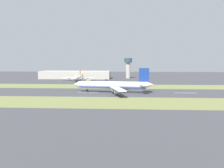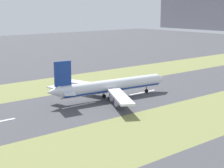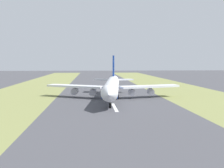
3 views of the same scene
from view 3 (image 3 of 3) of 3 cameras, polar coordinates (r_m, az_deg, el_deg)
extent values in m
plane|color=#424247|center=(113.09, -0.15, -3.71)|extent=(800.00, 800.00, 0.00)
cube|color=olive|center=(124.89, 20.94, -3.22)|extent=(40.00, 600.00, 0.01)
cube|color=olive|center=(118.46, -22.45, -3.68)|extent=(40.00, 600.00, 0.01)
cube|color=silver|center=(176.51, -1.77, -0.64)|extent=(1.20, 18.00, 0.01)
cube|color=silver|center=(136.81, -0.93, -2.22)|extent=(1.20, 18.00, 0.01)
cube|color=silver|center=(97.34, 0.58, -5.09)|extent=(1.20, 18.00, 0.01)
cylinder|color=silver|center=(116.35, 0.00, -0.39)|extent=(12.21, 56.32, 6.00)
cone|color=silver|center=(86.04, -0.64, -2.23)|extent=(6.40, 5.62, 5.88)
cone|color=silver|center=(147.19, 0.38, 1.01)|extent=(5.74, 6.53, 5.10)
cube|color=navy|center=(116.51, 0.00, -1.20)|extent=(11.66, 54.06, 0.70)
cube|color=silver|center=(124.35, 8.19, -0.52)|extent=(29.55, 13.58, 0.90)
cube|color=silver|center=(125.36, -7.92, -0.48)|extent=(28.36, 19.07, 0.90)
cylinder|color=#93939E|center=(120.74, 4.33, -1.82)|extent=(3.72, 5.13, 3.20)
cylinder|color=#93939E|center=(124.93, 8.39, -1.63)|extent=(3.72, 5.13, 3.20)
cylinder|color=#93939E|center=(121.28, -4.20, -1.78)|extent=(3.72, 5.13, 3.20)
cylinder|color=#93939E|center=(125.97, -8.11, -1.57)|extent=(3.72, 5.13, 3.20)
cube|color=navy|center=(141.88, 0.33, 3.98)|extent=(1.69, 8.04, 11.00)
cube|color=silver|center=(142.15, 2.55, 0.95)|extent=(10.68, 6.32, 0.60)
cube|color=silver|center=(142.43, -1.88, 0.96)|extent=(10.92, 8.14, 0.60)
cylinder|color=#59595E|center=(95.67, -0.40, -3.75)|extent=(0.50, 0.50, 3.20)
cylinder|color=black|center=(95.92, -0.40, -4.70)|extent=(1.10, 1.89, 1.80)
cylinder|color=#59595E|center=(119.67, 1.29, -2.03)|extent=(0.50, 0.50, 3.20)
cylinder|color=black|center=(119.87, 1.29, -2.79)|extent=(1.10, 1.89, 1.80)
cylinder|color=#59595E|center=(119.83, -1.20, -2.02)|extent=(0.50, 0.50, 3.20)
cylinder|color=black|center=(120.03, -1.20, -2.78)|extent=(1.10, 1.89, 1.80)
camera|label=1|loc=(226.39, 51.62, 5.00)|focal=35.00mm
camera|label=2|loc=(262.11, -33.82, 9.95)|focal=60.00mm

